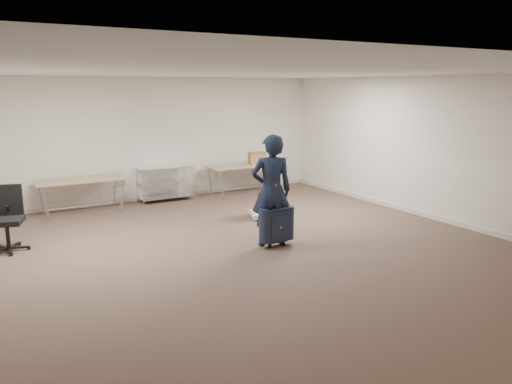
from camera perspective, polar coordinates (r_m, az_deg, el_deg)
ground at (r=8.02m, az=0.31°, el=-6.80°), size 9.00×9.00×0.00m
room_shell at (r=9.16m, az=-4.11°, el=-4.09°), size 8.00×9.00×9.00m
folding_table_left at (r=10.83m, az=-19.37°, el=1.16°), size 1.80×0.75×0.73m
folding_table_right at (r=12.11m, az=-1.47°, el=2.91°), size 1.80×0.75×0.73m
wire_shelf at (r=11.61m, az=-10.31°, el=1.14°), size 1.22×0.47×0.80m
person at (r=8.11m, az=1.77°, el=0.16°), size 0.78×0.64×1.84m
suitcase at (r=8.16m, az=2.36°, el=-3.71°), size 0.41×0.24×1.11m
office_chair at (r=8.92m, az=-26.48°, el=-4.03°), size 0.63×0.63×1.04m
equipment_cart at (r=10.00m, az=1.01°, el=-1.43°), size 0.70×0.70×1.01m
cardboard_box at (r=12.16m, az=0.12°, el=3.89°), size 0.45×0.38×0.29m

